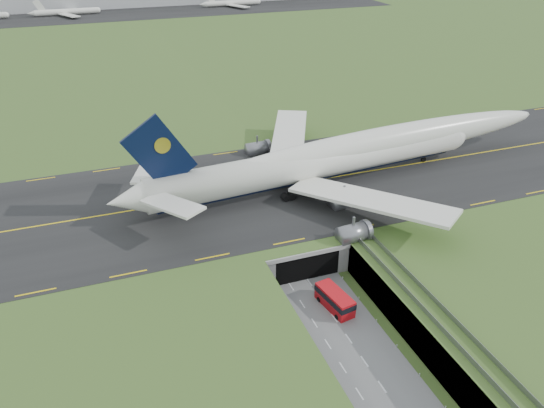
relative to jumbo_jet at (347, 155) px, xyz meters
name	(u,v)px	position (x,y,z in m)	size (l,w,h in m)	color
ground	(326,308)	(-18.96, -31.43, -11.84)	(900.00, 900.00, 0.00)	#416026
airfield_deck	(327,293)	(-18.96, -31.43, -8.84)	(800.00, 800.00, 6.00)	gray
trench_road	(347,337)	(-18.96, -38.93, -11.74)	(12.00, 75.00, 0.20)	slate
taxiway	(261,189)	(-18.96, 1.57, -5.75)	(800.00, 44.00, 0.18)	black
tunnel_portal	(290,239)	(-18.96, -14.72, -8.51)	(17.00, 22.30, 6.00)	gray
guideway	(460,345)	(-7.96, -50.54, -6.52)	(3.00, 53.00, 7.05)	#A8A8A3
jumbo_jet	(347,155)	(0.00, 0.00, 0.00)	(104.51, 65.16, 21.64)	white
shuttle_tram	(335,300)	(-17.79, -31.98, -10.12)	(4.19, 8.10, 3.14)	red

